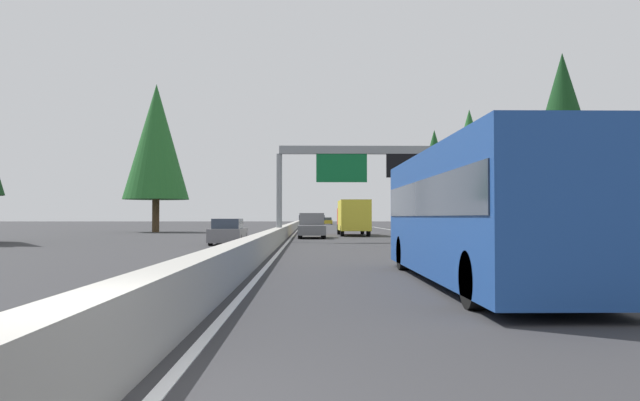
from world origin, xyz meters
The scene contains 16 objects.
ground_plane centered at (60.00, 0.00, 0.00)m, with size 320.00×320.00×0.00m, color #2D2D30.
median_barrier centered at (80.00, 0.30, 0.45)m, with size 180.00×0.56×0.90m, color #9E9B93.
shoulder_stripe_right centered at (70.00, -11.52, 0.01)m, with size 160.00×0.16×0.01m, color silver.
shoulder_stripe_median centered at (70.00, -0.25, 0.01)m, with size 160.00×0.16×0.01m, color silver.
sign_gantry_overhead centered at (34.94, -6.04, 4.82)m, with size 0.50×12.68×6.06m.
bus_distant_a centered at (9.65, -5.48, 1.72)m, with size 11.50×2.55×3.10m.
pickup_mid_left centered at (42.56, -1.79, 0.91)m, with size 5.60×2.00×1.86m.
box_truck_distant_b centered at (48.69, -5.32, 1.61)m, with size 8.50×2.40×2.95m.
sedan_near_center centered at (128.56, -5.55, 0.68)m, with size 4.40×1.80×1.47m.
sedan_far_right centered at (127.85, -1.58, 0.68)m, with size 4.40×1.80×1.47m.
oncoming_near centered at (31.33, 3.05, 0.68)m, with size 4.40×1.80×1.47m.
conifer_right_near centered at (45.55, -22.07, 9.04)m, with size 6.54×6.54×14.86m.
conifer_right_mid centered at (49.12, -15.39, 6.59)m, with size 4.78×4.78×10.85m.
conifer_right_far centered at (76.76, -16.23, 6.08)m, with size 4.41×4.41×10.02m.
conifer_right_distant centered at (87.20, -19.92, 8.71)m, with size 6.30×6.30×14.33m.
conifer_left_mid centered at (60.83, 14.27, 9.37)m, with size 6.78×6.78×15.40m.
Camera 1 is at (-5.12, -1.58, 1.57)m, focal length 35.69 mm.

